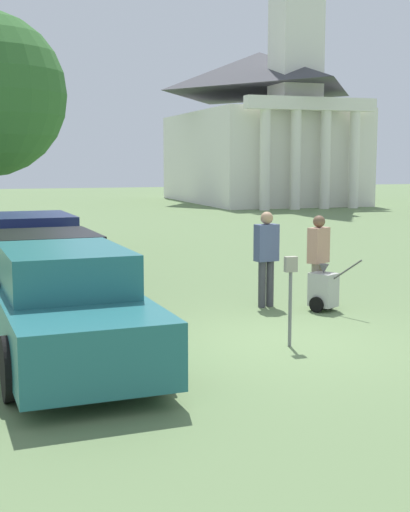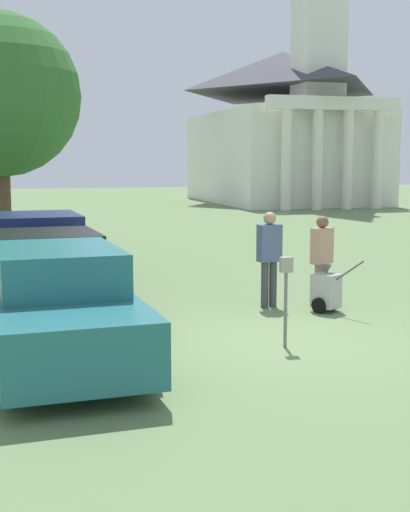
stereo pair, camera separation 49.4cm
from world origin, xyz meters
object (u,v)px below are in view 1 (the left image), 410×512
person_worker (266,253)px  person_supervisor (318,255)px  parked_car_navy (29,253)px  equipment_cart (323,289)px  church (262,117)px  parking_meter (290,284)px  parked_car_black (43,276)px  parked_car_teal (63,306)px

person_worker → person_supervisor: (0.90, -0.30, -0.04)m
parked_car_navy → equipment_cart: size_ratio=5.23×
person_supervisor → church: bearing=-140.0°
parking_meter → equipment_cart: size_ratio=1.32×
parking_meter → church: 36.10m
parking_meter → person_worker: size_ratio=0.75×
parked_car_navy → equipment_cart: 6.25m
parked_car_black → parking_meter: 4.48m
parked_car_black → church: church is taller
person_supervisor → person_worker: bearing=-47.5°
parked_car_teal → person_worker: person_worker is taller
parked_car_black → church: size_ratio=0.21×
equipment_cart → parked_car_black: bearing=138.2°
parked_car_navy → church: size_ratio=0.23×
parked_car_black → parking_meter: size_ratio=3.68×
person_worker → church: size_ratio=0.08×
parking_meter → parked_car_navy: bearing=117.6°
parked_car_black → church: 34.65m
parking_meter → person_worker: person_worker is taller
parked_car_teal → person_supervisor: size_ratio=3.14×
parking_meter → person_worker: 2.82m
parked_car_navy → parking_meter: size_ratio=3.97×
parking_meter → equipment_cart: parking_meter is taller
parked_car_teal → parked_car_navy: 5.63m
person_supervisor → church: 33.26m
parked_car_navy → person_supervisor: (4.86, -3.65, 0.22)m
parking_meter → church: bearing=67.9°
parked_car_black → parked_car_navy: parked_car_navy is taller
parked_car_teal → parking_meter: parked_car_teal is taller
parked_car_black → parked_car_navy: (0.00, 2.90, 0.04)m
person_worker → person_supervisor: 0.95m
parked_car_teal → parked_car_black: 2.72m
parked_car_teal → equipment_cart: size_ratio=5.31×
parked_car_navy → person_supervisor: person_supervisor is taller
equipment_cart → church: bearing=40.3°
parked_car_navy → person_supervisor: bearing=-39.7°
parked_car_teal → church: bearing=60.3°
church → person_supervisor: bearing=-111.0°
parked_car_navy → parked_car_black: bearing=-92.8°
parked_car_teal → parking_meter: (3.17, -0.44, 0.21)m
person_supervisor → parking_meter: bearing=26.0°
parked_car_teal → person_supervisor: person_supervisor is taller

